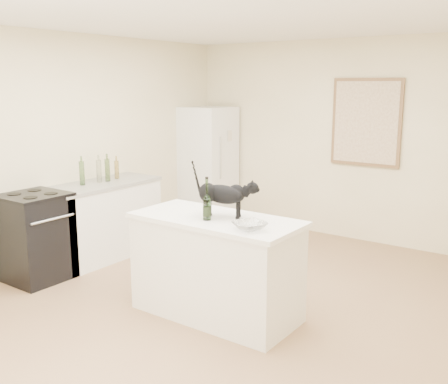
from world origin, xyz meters
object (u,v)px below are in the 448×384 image
(fridge, at_px, (207,165))
(glass_bowl, at_px, (250,226))
(wine_bottle, at_px, (207,201))
(black_cat, at_px, (223,197))
(stove, at_px, (36,238))

(fridge, height_order, glass_bowl, fridge)
(glass_bowl, bearing_deg, wine_bottle, 174.51)
(black_cat, xyz_separation_m, wine_bottle, (-0.05, -0.16, -0.02))
(wine_bottle, bearing_deg, glass_bowl, -5.49)
(fridge, bearing_deg, stove, -90.00)
(stove, height_order, wine_bottle, wine_bottle)
(fridge, distance_m, wine_bottle, 3.37)
(stove, bearing_deg, fridge, 90.00)
(glass_bowl, bearing_deg, black_cat, 153.87)
(stove, relative_size, black_cat, 1.75)
(black_cat, relative_size, wine_bottle, 1.59)
(fridge, relative_size, black_cat, 3.30)
(fridge, distance_m, black_cat, 3.28)
(black_cat, distance_m, glass_bowl, 0.48)
(stove, xyz_separation_m, fridge, (0.00, 2.95, 0.40))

